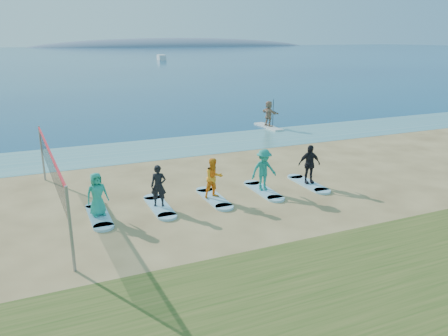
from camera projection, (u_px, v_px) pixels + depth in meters
name	position (u px, v px, depth m)	size (l,w,h in m)	color
ground	(256.00, 208.00, 16.60)	(600.00, 600.00, 0.00)	tan
shallow_water	(173.00, 147.00, 25.81)	(600.00, 600.00, 0.00)	teal
ocean	(49.00, 55.00, 156.90)	(600.00, 600.00, 0.00)	navy
island_ridge	(179.00, 46.00, 316.26)	(220.00, 56.00, 18.00)	slate
volleyball_net	(51.00, 165.00, 15.46)	(0.51, 9.08, 2.50)	gray
paddleboard	(268.00, 127.00, 31.40)	(0.70, 3.00, 0.12)	silver
paddleboarder	(269.00, 114.00, 31.12)	(1.66, 0.53, 1.79)	tan
boat_offshore_b	(161.00, 60.00, 124.71)	(1.90, 6.41, 1.44)	silver
surfboard_0	(99.00, 216.00, 15.76)	(0.70, 2.20, 0.09)	#90C5E0
student_0	(97.00, 194.00, 15.52)	(0.77, 0.50, 1.58)	teal
surfboard_1	(159.00, 207.00, 16.62)	(0.70, 2.20, 0.09)	#90C5E0
student_1	(158.00, 186.00, 16.38)	(0.58, 0.38, 1.59)	black
surfboard_2	(214.00, 198.00, 17.49)	(0.70, 2.20, 0.09)	#90C5E0
student_2	(214.00, 178.00, 17.24)	(0.78, 0.61, 1.61)	orange
surfboard_3	(263.00, 191.00, 18.36)	(0.70, 2.20, 0.09)	#90C5E0
student_3	(264.00, 170.00, 18.09)	(1.13, 0.65, 1.75)	#1B8677
surfboard_4	(308.00, 184.00, 19.22)	(0.70, 2.20, 0.09)	#90C5E0
student_4	(309.00, 164.00, 18.96)	(1.00, 0.42, 1.71)	black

